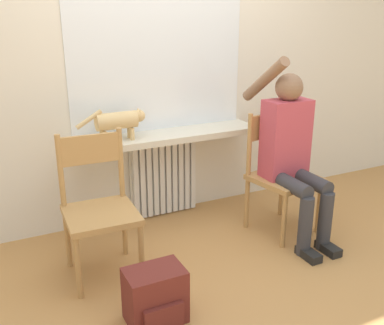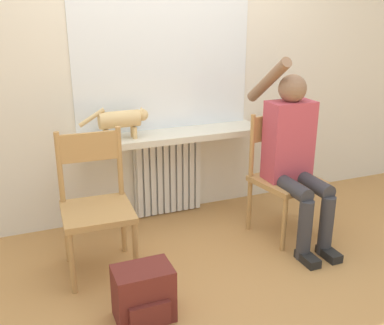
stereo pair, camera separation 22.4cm
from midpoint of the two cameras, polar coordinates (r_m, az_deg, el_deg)
name	(u,v)px [view 1 (the left image)]	position (r m, az deg, el deg)	size (l,w,h in m)	color
ground_plane	(233,282)	(3.00, 3.09, -14.97)	(12.00, 12.00, 0.00)	#B27F47
wall_with_window	(157,52)	(3.62, -6.29, 13.80)	(7.00, 0.06, 2.70)	silver
radiator	(164,175)	(3.78, -5.33, -1.66)	(0.57, 0.08, 0.69)	silver
windowsill	(168,136)	(3.56, -4.85, 3.32)	(1.50, 0.33, 0.05)	beige
window_glass	(159,57)	(3.59, -6.07, 13.19)	(1.44, 0.01, 1.15)	white
chair_left	(99,206)	(2.97, -13.88, -5.44)	(0.46, 0.46, 0.93)	#B2844C
chair_right	(280,172)	(3.51, 9.37, -1.23)	(0.52, 0.52, 0.93)	#B2844C
person	(292,149)	(3.37, 10.70, 1.72)	(0.36, 0.95, 1.37)	#333338
cat	(119,121)	(3.38, -11.20, 5.18)	(0.52, 0.13, 0.25)	#DBB77A
backpack	(155,296)	(2.62, -7.21, -16.55)	(0.33, 0.25, 0.32)	maroon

